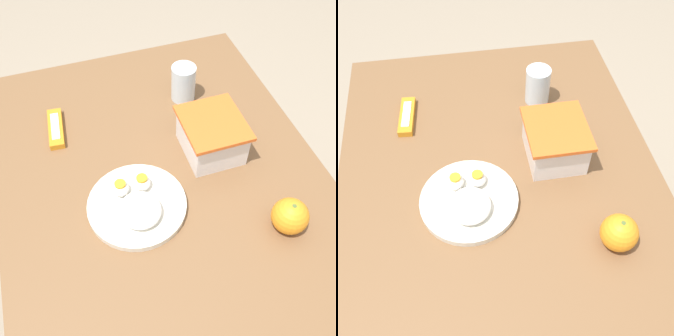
% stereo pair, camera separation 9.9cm
% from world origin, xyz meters
% --- Properties ---
extents(ground_plane, '(10.00, 10.00, 0.00)m').
position_xyz_m(ground_plane, '(0.00, 0.00, 0.00)').
color(ground_plane, gray).
extents(table, '(1.10, 0.83, 0.77)m').
position_xyz_m(table, '(0.00, 0.00, 0.67)').
color(table, brown).
rests_on(table, ground_plane).
extents(food_container, '(0.17, 0.16, 0.11)m').
position_xyz_m(food_container, '(-0.06, 0.15, 0.82)').
color(food_container, white).
rests_on(food_container, table).
extents(orange_fruit, '(0.08, 0.08, 0.08)m').
position_xyz_m(orange_fruit, '(0.22, 0.23, 0.81)').
color(orange_fruit, orange).
rests_on(orange_fruit, table).
extents(rice_plate, '(0.24, 0.24, 0.05)m').
position_xyz_m(rice_plate, '(0.07, -0.09, 0.79)').
color(rice_plate, silver).
rests_on(rice_plate, table).
extents(candy_bar, '(0.15, 0.05, 0.02)m').
position_xyz_m(candy_bar, '(-0.26, -0.23, 0.78)').
color(candy_bar, orange).
rests_on(candy_bar, table).
extents(drinking_glass, '(0.07, 0.07, 0.11)m').
position_xyz_m(drinking_glass, '(-0.28, 0.15, 0.82)').
color(drinking_glass, silver).
rests_on(drinking_glass, table).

